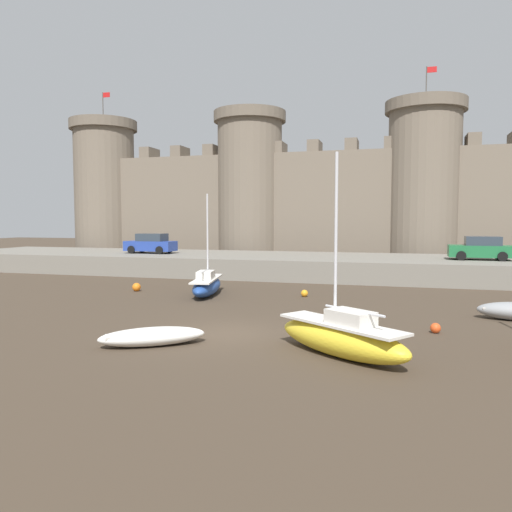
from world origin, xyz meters
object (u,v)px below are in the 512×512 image
mooring_buoy_near_shore (137,287)px  mooring_buoy_off_centre (436,328)px  mooring_buoy_mid_mud (304,293)px  sailboat_midflat_left (341,337)px  rowboat_foreground_centre (152,336)px  car_quay_west (151,244)px  car_quay_centre_east (481,249)px  sailboat_foreground_right (207,285)px

mooring_buoy_near_shore → mooring_buoy_off_centre: size_ratio=1.29×
mooring_buoy_mid_mud → mooring_buoy_off_centre: mooring_buoy_mid_mud is taller
sailboat_midflat_left → mooring_buoy_near_shore: bearing=140.6°
rowboat_foreground_centre → mooring_buoy_off_centre: size_ratio=9.32×
car_quay_west → car_quay_centre_east: bearing=0.2°
sailboat_foreground_right → car_quay_centre_east: size_ratio=1.37×
rowboat_foreground_centre → car_quay_west: bearing=117.9°
sailboat_midflat_left → car_quay_west: sailboat_midflat_left is taller
sailboat_midflat_left → mooring_buoy_off_centre: sailboat_midflat_left is taller
mooring_buoy_mid_mud → car_quay_west: (-14.62, 10.08, 2.05)m
sailboat_midflat_left → sailboat_foreground_right: (-8.63, 10.59, -0.05)m
rowboat_foreground_centre → car_quay_centre_east: car_quay_centre_east is taller
rowboat_foreground_centre → car_quay_west: (-11.60, 21.93, 1.92)m
mooring_buoy_mid_mud → mooring_buoy_off_centre: 9.64m
mooring_buoy_mid_mud → mooring_buoy_near_shore: bearing=-176.3°
car_quay_west → rowboat_foreground_centre: bearing=-62.1°
sailboat_midflat_left → mooring_buoy_off_centre: size_ratio=16.38×
mooring_buoy_off_centre → mooring_buoy_near_shore: bearing=157.7°
sailboat_midflat_left → car_quay_west: size_ratio=1.52×
mooring_buoy_near_shore → mooring_buoy_off_centre: mooring_buoy_near_shore is taller
rowboat_foreground_centre → car_quay_west: 24.88m
sailboat_midflat_left → sailboat_foreground_right: 13.66m
sailboat_foreground_right → sailboat_midflat_left: bearing=-50.8°
rowboat_foreground_centre → mooring_buoy_off_centre: 10.36m
rowboat_foreground_centre → mooring_buoy_near_shore: 13.17m
sailboat_foreground_right → mooring_buoy_mid_mud: 5.46m
rowboat_foreground_centre → sailboat_foreground_right: 11.22m
sailboat_midflat_left → mooring_buoy_mid_mud: (-3.26, 11.47, -0.43)m
mooring_buoy_mid_mud → car_quay_centre_east: 14.66m
sailboat_midflat_left → rowboat_foreground_centre: bearing=-176.6°
sailboat_foreground_right → mooring_buoy_near_shore: bearing=176.9°
sailboat_midflat_left → mooring_buoy_mid_mud: size_ratio=16.30×
car_quay_west → car_quay_centre_east: 24.96m
mooring_buoy_near_shore → sailboat_foreground_right: bearing=-3.1°
sailboat_midflat_left → rowboat_foreground_centre: size_ratio=1.76×
mooring_buoy_mid_mud → car_quay_west: size_ratio=0.09×
mooring_buoy_off_centre → car_quay_centre_east: car_quay_centre_east is taller
rowboat_foreground_centre → sailboat_foreground_right: (-2.36, 10.96, 0.25)m
mooring_buoy_near_shore → car_quay_west: size_ratio=0.12×
sailboat_midflat_left → car_quay_west: (-17.88, 21.55, 1.62)m
rowboat_foreground_centre → sailboat_foreground_right: size_ratio=0.63×
car_quay_west → mooring_buoy_off_centre: bearing=-39.7°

